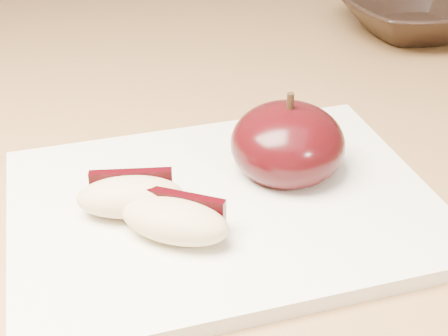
{
  "coord_description": "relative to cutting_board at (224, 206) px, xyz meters",
  "views": [
    {
      "loc": [
        0.04,
        0.01,
        1.16
      ],
      "look_at": [
        0.04,
        0.35,
        0.94
      ],
      "focal_mm": 50.0,
      "sensor_mm": 36.0,
      "label": 1
    }
  ],
  "objects": [
    {
      "name": "back_cabinet",
      "position": [
        -0.04,
        0.85,
        -0.43
      ],
      "size": [
        2.4,
        0.62,
        0.94
      ],
      "color": "silver",
      "rests_on": "ground"
    },
    {
      "name": "cutting_board",
      "position": [
        0.0,
        0.0,
        0.0
      ],
      "size": [
        0.33,
        0.27,
        0.01
      ],
      "primitive_type": "cube",
      "rotation": [
        0.0,
        0.0,
        0.28
      ],
      "color": "silver",
      "rests_on": "island_counter"
    },
    {
      "name": "apple_half",
      "position": [
        0.05,
        0.04,
        0.03
      ],
      "size": [
        0.09,
        0.09,
        0.07
      ],
      "rotation": [
        0.0,
        0.0,
        -0.11
      ],
      "color": "black",
      "rests_on": "cutting_board"
    },
    {
      "name": "apple_wedge_a",
      "position": [
        -0.06,
        -0.01,
        0.02
      ],
      "size": [
        0.07,
        0.04,
        0.02
      ],
      "rotation": [
        0.0,
        0.0,
        0.07
      ],
      "color": "tan",
      "rests_on": "cutting_board"
    },
    {
      "name": "apple_wedge_b",
      "position": [
        -0.03,
        -0.04,
        0.02
      ],
      "size": [
        0.08,
        0.05,
        0.02
      ],
      "rotation": [
        0.0,
        0.0,
        -0.32
      ],
      "color": "tan",
      "rests_on": "cutting_board"
    },
    {
      "name": "bowl",
      "position": [
        0.22,
        0.34,
        0.02
      ],
      "size": [
        0.22,
        0.22,
        0.04
      ],
      "primitive_type": "imported",
      "rotation": [
        0.0,
        0.0,
        0.25
      ],
      "color": "black",
      "rests_on": "island_counter"
    }
  ]
}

